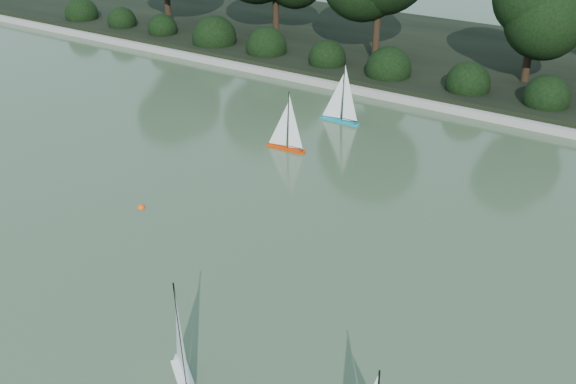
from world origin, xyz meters
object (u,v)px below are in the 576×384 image
Objects in this scene: sailboat_orange at (283,139)px; sailboat_white_a at (183,365)px; race_buoy at (141,208)px; sailboat_teal at (337,111)px.

sailboat_white_a is at bearing -64.15° from sailboat_orange.
sailboat_orange is at bearing 82.45° from race_buoy.
sailboat_orange is at bearing 115.85° from sailboat_white_a.
sailboat_teal is (-3.10, 8.58, -0.01)m from sailboat_white_a.
sailboat_orange is 0.90× the size of sailboat_teal.
sailboat_white_a is at bearing -38.64° from race_buoy.
sailboat_white_a is 11.24× the size of race_buoy.
sailboat_teal is 5.70m from race_buoy.
sailboat_orange reaches higher than race_buoy.
race_buoy is (-3.65, 2.92, -0.24)m from sailboat_white_a.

